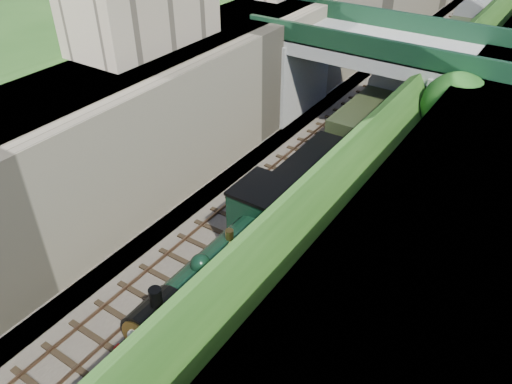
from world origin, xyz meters
TOP-DOWN VIEW (x-y plane):
  - trackbed at (0.00, 20.00)m, footprint 10.00×90.00m
  - retaining_wall at (-5.50, 20.00)m, footprint 1.00×90.00m
  - street_plateau_left at (-9.00, 20.00)m, footprint 6.00×90.00m
  - embankment_slope at (4.98, 19.23)m, footprint 4.43×90.00m
  - track_left at (-2.00, 20.00)m, footprint 2.50×90.00m
  - track_right at (1.20, 20.00)m, footprint 2.50×90.00m
  - road_bridge at (0.94, 24.00)m, footprint 16.00×6.40m
  - building_near at (-9.50, 14.00)m, footprint 4.00×8.00m
  - tree at (5.91, 20.44)m, footprint 3.60×3.80m
  - locomotive at (1.20, 6.63)m, footprint 3.10×10.22m
  - tender at (1.20, 14.00)m, footprint 2.70×6.00m
  - coach_front at (1.20, 26.60)m, footprint 2.90×18.00m
  - coach_middle at (1.20, 45.40)m, footprint 2.90×18.00m

SIDE VIEW (x-z plane):
  - trackbed at x=0.00m, z-range 0.00..0.20m
  - track_left at x=-2.00m, z-range 0.15..0.35m
  - track_right at x=1.20m, z-range 0.15..0.35m
  - tender at x=1.20m, z-range 0.09..3.14m
  - locomotive at x=1.20m, z-range -0.02..3.81m
  - coach_front at x=1.20m, z-range 0.20..3.90m
  - coach_middle at x=1.20m, z-range 0.20..3.90m
  - embankment_slope at x=4.98m, z-range -0.45..5.92m
  - retaining_wall at x=-5.50m, z-range 0.00..7.00m
  - street_plateau_left at x=-9.00m, z-range 0.00..7.00m
  - road_bridge at x=0.94m, z-range 0.45..7.70m
  - tree at x=5.91m, z-range 1.35..7.95m
  - building_near at x=-9.50m, z-range 7.00..11.00m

